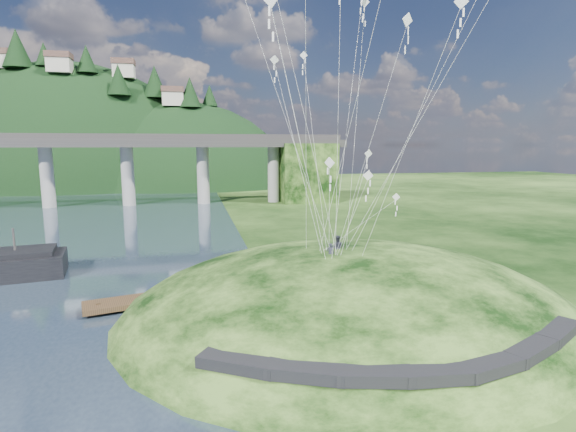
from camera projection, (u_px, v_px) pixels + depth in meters
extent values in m
plane|color=black|center=(249.00, 333.00, 30.61)|extent=(320.00, 320.00, 0.00)
ellipsoid|color=black|center=(350.00, 331.00, 34.44)|extent=(36.00, 32.00, 13.00)
cube|color=black|center=(239.00, 362.00, 22.25)|extent=(4.32, 3.62, 0.71)
cube|color=black|center=(306.00, 370.00, 21.27)|extent=(4.10, 2.97, 0.61)
cube|color=black|center=(374.00, 374.00, 20.93)|extent=(3.85, 2.37, 0.62)
cube|color=black|center=(437.00, 373.00, 21.13)|extent=(3.62, 1.83, 0.66)
cube|color=black|center=(490.00, 364.00, 21.95)|extent=(3.82, 2.27, 0.68)
cube|color=black|center=(529.00, 348.00, 23.47)|extent=(4.11, 2.97, 0.71)
cube|color=black|center=(555.00, 331.00, 25.59)|extent=(4.26, 3.43, 0.66)
cylinder|color=gray|center=(47.00, 176.00, 90.51)|extent=(2.60, 2.60, 13.00)
cylinder|color=gray|center=(128.00, 175.00, 93.74)|extent=(2.60, 2.60, 13.00)
cylinder|color=gray|center=(203.00, 174.00, 96.97)|extent=(2.60, 2.60, 13.00)
cylinder|color=gray|center=(274.00, 173.00, 100.19)|extent=(2.60, 2.60, 13.00)
cube|color=black|center=(306.00, 172.00, 101.75)|extent=(12.00, 11.00, 13.00)
ellipsoid|color=black|center=(77.00, 203.00, 144.87)|extent=(96.00, 68.00, 88.00)
ellipsoid|color=black|center=(188.00, 216.00, 145.06)|extent=(76.00, 56.00, 72.00)
cone|color=black|center=(17.00, 48.00, 124.76)|extent=(8.01, 8.01, 10.54)
cone|color=black|center=(44.00, 54.00, 125.89)|extent=(4.97, 4.97, 6.54)
cone|color=black|center=(86.00, 59.00, 126.51)|extent=(5.83, 5.83, 7.67)
cone|color=black|center=(118.00, 80.00, 124.54)|extent=(6.47, 6.47, 8.51)
cone|color=black|center=(155.00, 82.00, 133.02)|extent=(7.13, 7.13, 9.38)
cone|color=black|center=(190.00, 92.00, 130.87)|extent=(6.56, 6.56, 8.63)
cone|color=black|center=(210.00, 95.00, 137.53)|extent=(4.88, 4.88, 6.42)
cube|color=beige|center=(2.00, 62.00, 127.45)|extent=(6.00, 5.00, 4.00)
cube|color=brown|center=(1.00, 52.00, 127.03)|extent=(6.40, 5.40, 1.60)
cube|color=beige|center=(60.00, 66.00, 123.54)|extent=(6.00, 5.00, 4.00)
cube|color=brown|center=(59.00, 55.00, 123.12)|extent=(6.40, 5.40, 1.60)
cube|color=beige|center=(124.00, 71.00, 132.68)|extent=(6.00, 5.00, 4.00)
cube|color=brown|center=(123.00, 62.00, 132.25)|extent=(6.40, 5.40, 1.60)
cube|color=beige|center=(173.00, 99.00, 131.10)|extent=(6.00, 5.00, 4.00)
cube|color=brown|center=(173.00, 90.00, 130.67)|extent=(6.40, 5.40, 1.60)
cube|color=black|center=(25.00, 252.00, 43.23)|extent=(5.72, 5.01, 0.51)
cylinder|color=#2D2B2B|center=(14.00, 241.00, 42.75)|extent=(0.20, 0.20, 2.55)
cube|color=#352415|center=(188.00, 294.00, 37.07)|extent=(16.08, 6.28, 0.40)
cylinder|color=#352415|center=(98.00, 310.00, 34.14)|extent=(0.34, 0.34, 1.14)
cylinder|color=#352415|center=(145.00, 303.00, 35.62)|extent=(0.34, 0.34, 1.14)
cylinder|color=#352415|center=(188.00, 297.00, 37.11)|extent=(0.34, 0.34, 1.14)
cylinder|color=#352415|center=(227.00, 291.00, 38.60)|extent=(0.34, 0.34, 1.14)
cylinder|color=#352415|center=(264.00, 286.00, 40.09)|extent=(0.34, 0.34, 1.14)
imported|color=#292A37|center=(331.00, 243.00, 32.10)|extent=(0.62, 0.49, 1.50)
imported|color=#292A37|center=(337.00, 235.00, 33.75)|extent=(1.12, 1.01, 1.90)
cube|color=white|center=(396.00, 197.00, 41.06)|extent=(0.65, 0.41, 0.73)
cube|color=white|center=(396.00, 203.00, 41.14)|extent=(0.10, 0.05, 0.42)
cube|color=white|center=(396.00, 208.00, 41.22)|extent=(0.10, 0.05, 0.42)
cube|color=white|center=(396.00, 214.00, 41.31)|extent=(0.10, 0.05, 0.42)
cube|color=white|center=(271.00, 12.00, 23.11)|extent=(0.11, 0.06, 0.49)
cube|color=white|center=(271.00, 24.00, 23.21)|extent=(0.11, 0.06, 0.49)
cube|color=white|center=(271.00, 36.00, 23.30)|extent=(0.11, 0.06, 0.49)
cube|color=white|center=(274.00, 60.00, 34.70)|extent=(0.72, 0.27, 0.69)
cube|color=white|center=(274.00, 67.00, 34.78)|extent=(0.09, 0.05, 0.42)
cube|color=white|center=(275.00, 73.00, 34.86)|extent=(0.09, 0.05, 0.42)
cube|color=white|center=(275.00, 80.00, 34.94)|extent=(0.09, 0.05, 0.42)
cube|color=white|center=(365.00, 2.00, 37.50)|extent=(0.68, 0.45, 0.76)
cube|color=white|center=(365.00, 9.00, 37.58)|extent=(0.10, 0.05, 0.45)
cube|color=white|center=(365.00, 16.00, 37.67)|extent=(0.10, 0.05, 0.45)
cube|color=white|center=(364.00, 23.00, 37.76)|extent=(0.10, 0.05, 0.45)
cube|color=white|center=(461.00, 1.00, 24.34)|extent=(0.74, 0.35, 0.78)
cube|color=white|center=(461.00, 12.00, 24.43)|extent=(0.10, 0.04, 0.46)
cube|color=white|center=(460.00, 23.00, 24.51)|extent=(0.10, 0.04, 0.46)
cube|color=white|center=(459.00, 34.00, 24.60)|extent=(0.10, 0.04, 0.46)
cube|color=white|center=(368.00, 176.00, 29.78)|extent=(0.72, 0.21, 0.71)
cube|color=white|center=(368.00, 183.00, 29.86)|extent=(0.09, 0.03, 0.42)
cube|color=white|center=(368.00, 191.00, 29.93)|extent=(0.09, 0.03, 0.42)
cube|color=white|center=(367.00, 198.00, 30.01)|extent=(0.09, 0.03, 0.42)
cube|color=white|center=(330.00, 163.00, 30.75)|extent=(0.55, 0.65, 0.80)
cube|color=white|center=(329.00, 171.00, 30.84)|extent=(0.09, 0.08, 0.47)
cube|color=white|center=(329.00, 179.00, 30.93)|extent=(0.09, 0.08, 0.47)
cube|color=white|center=(329.00, 188.00, 31.02)|extent=(0.09, 0.08, 0.47)
cube|color=white|center=(368.00, 154.00, 34.24)|extent=(0.67, 0.23, 0.65)
cube|color=white|center=(368.00, 160.00, 34.32)|extent=(0.08, 0.06, 0.39)
cube|color=white|center=(368.00, 166.00, 34.39)|extent=(0.08, 0.06, 0.39)
cube|color=white|center=(368.00, 173.00, 34.47)|extent=(0.08, 0.06, 0.39)
cube|color=white|center=(340.00, 2.00, 32.17)|extent=(0.09, 0.03, 0.39)
cube|color=white|center=(407.00, 20.00, 28.58)|extent=(0.84, 0.35, 0.87)
cube|color=white|center=(407.00, 30.00, 28.68)|extent=(0.11, 0.08, 0.51)
cube|color=white|center=(407.00, 40.00, 28.78)|extent=(0.11, 0.08, 0.51)
cube|color=white|center=(406.00, 50.00, 28.87)|extent=(0.11, 0.08, 0.51)
cube|color=white|center=(362.00, 3.00, 37.04)|extent=(0.11, 0.06, 0.50)
cube|color=white|center=(362.00, 11.00, 37.14)|extent=(0.11, 0.06, 0.50)
cube|color=white|center=(362.00, 19.00, 37.24)|extent=(0.11, 0.06, 0.50)
cube|color=white|center=(304.00, 55.00, 38.70)|extent=(0.66, 0.23, 0.67)
cube|color=white|center=(304.00, 61.00, 38.77)|extent=(0.09, 0.02, 0.39)
cube|color=white|center=(304.00, 67.00, 38.85)|extent=(0.09, 0.02, 0.39)
cube|color=white|center=(304.00, 73.00, 38.92)|extent=(0.09, 0.02, 0.39)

